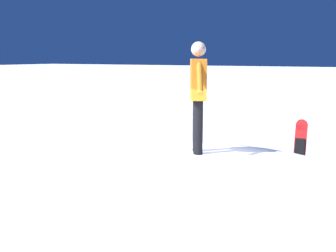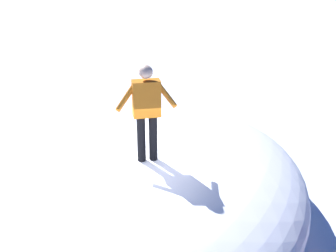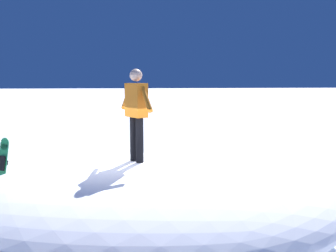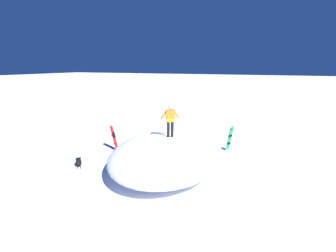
{
  "view_description": "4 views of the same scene",
  "coord_description": "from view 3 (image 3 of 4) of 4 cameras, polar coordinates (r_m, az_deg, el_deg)",
  "views": [
    {
      "loc": [
        -2.6,
        5.63,
        2.97
      ],
      "look_at": [
        0.97,
        -0.65,
        1.8
      ],
      "focal_mm": 46.39,
      "sensor_mm": 36.0,
      "label": 1
    },
    {
      "loc": [
        -5.92,
        -2.58,
        5.08
      ],
      "look_at": [
        0.12,
        -0.57,
        2.23
      ],
      "focal_mm": 46.84,
      "sensor_mm": 36.0,
      "label": 2
    },
    {
      "loc": [
        0.01,
        -6.83,
        3.0
      ],
      "look_at": [
        0.77,
        -0.0,
        2.14
      ],
      "focal_mm": 39.95,
      "sensor_mm": 36.0,
      "label": 3
    },
    {
      "loc": [
        10.41,
        3.85,
        5.07
      ],
      "look_at": [
        0.57,
        -0.15,
        2.21
      ],
      "focal_mm": 24.19,
      "sensor_mm": 36.0,
      "label": 4
    }
  ],
  "objects": [
    {
      "name": "snow_mound",
      "position": [
        7.01,
        -2.44,
        -11.48
      ],
      "size": [
        7.39,
        5.76,
        1.53
      ],
      "primitive_type": "ellipsoid",
      "rotation": [
        0.0,
        0.0,
        0.04
      ],
      "color": "white",
      "rests_on": "ground"
    },
    {
      "name": "ground",
      "position": [
        7.46,
        -6.15,
        -16.61
      ],
      "size": [
        240.0,
        240.0,
        0.0
      ],
      "primitive_type": "plane",
      "color": "white"
    },
    {
      "name": "snowboarder_standing",
      "position": [
        6.67,
        -4.85,
        2.6
      ],
      "size": [
        0.57,
        0.92,
        1.66
      ],
      "color": "black",
      "rests_on": "snow_mound"
    },
    {
      "name": "snowboard_primary_upright",
      "position": [
        9.97,
        -23.97,
        -6.09
      ],
      "size": [
        0.42,
        0.42,
        1.59
      ],
      "color": "#1E8C47",
      "rests_on": "ground"
    }
  ]
}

